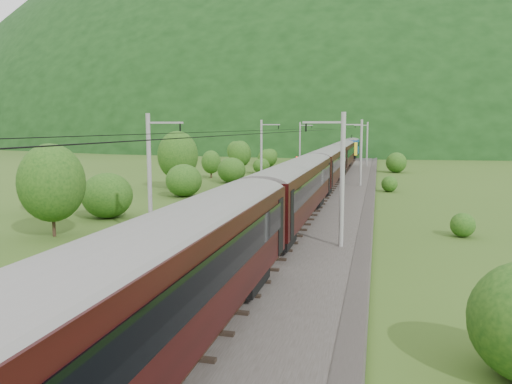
# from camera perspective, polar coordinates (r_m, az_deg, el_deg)

# --- Properties ---
(ground) EXTENTS (600.00, 600.00, 0.00)m
(ground) POSITION_cam_1_polar(r_m,az_deg,el_deg) (31.70, -1.67, -6.11)
(ground) COLOR #324F18
(ground) RESTS_ON ground
(railbed) EXTENTS (14.00, 220.00, 0.30)m
(railbed) POSITION_cam_1_polar(r_m,az_deg,el_deg) (41.19, 2.04, -2.73)
(railbed) COLOR #38332D
(railbed) RESTS_ON ground
(track_left) EXTENTS (2.40, 220.00, 0.27)m
(track_left) POSITION_cam_1_polar(r_m,az_deg,el_deg) (41.70, -1.19, -2.29)
(track_left) COLOR brown
(track_left) RESTS_ON railbed
(track_right) EXTENTS (2.40, 220.00, 0.27)m
(track_right) POSITION_cam_1_polar(r_m,az_deg,el_deg) (40.74, 5.35, -2.56)
(track_right) COLOR brown
(track_right) RESTS_ON railbed
(catenary_left) EXTENTS (2.54, 192.28, 8.00)m
(catenary_left) POSITION_cam_1_polar(r_m,az_deg,el_deg) (63.41, 0.68, 4.82)
(catenary_left) COLOR gray
(catenary_left) RESTS_ON railbed
(catenary_right) EXTENTS (2.54, 192.28, 8.00)m
(catenary_right) POSITION_cam_1_polar(r_m,az_deg,el_deg) (61.80, 11.84, 4.59)
(catenary_right) COLOR gray
(catenary_right) RESTS_ON railbed
(overhead_wires) EXTENTS (4.83, 198.00, 0.03)m
(overhead_wires) POSITION_cam_1_polar(r_m,az_deg,el_deg) (40.54, 2.08, 6.99)
(overhead_wires) COLOR black
(overhead_wires) RESTS_ON ground
(mountain_main) EXTENTS (504.00, 360.00, 244.00)m
(mountain_main) POSITION_cam_1_polar(r_m,az_deg,el_deg) (289.91, 12.20, 5.84)
(mountain_main) COLOR black
(mountain_main) RESTS_ON ground
(mountain_ridge) EXTENTS (336.00, 280.00, 132.00)m
(mountain_ridge) POSITION_cam_1_polar(r_m,az_deg,el_deg) (353.83, -7.53, 6.21)
(mountain_ridge) COLOR black
(mountain_ridge) RESTS_ON ground
(train) EXTENTS (3.07, 171.47, 5.35)m
(train) POSITION_cam_1_polar(r_m,az_deg,el_deg) (36.09, 4.41, 1.38)
(train) COLOR black
(train) RESTS_ON ground
(hazard_post_near) EXTENTS (0.14, 0.14, 1.33)m
(hazard_post_near) POSITION_cam_1_polar(r_m,az_deg,el_deg) (54.94, 4.94, 0.68)
(hazard_post_near) COLOR red
(hazard_post_near) RESTS_ON railbed
(hazard_post_far) EXTENTS (0.14, 0.14, 1.28)m
(hazard_post_far) POSITION_cam_1_polar(r_m,az_deg,el_deg) (75.91, 7.53, 2.50)
(hazard_post_far) COLOR red
(hazard_post_far) RESTS_ON railbed
(signal) EXTENTS (0.25, 0.25, 2.28)m
(signal) POSITION_cam_1_polar(r_m,az_deg,el_deg) (82.47, 4.68, 3.42)
(signal) COLOR black
(signal) RESTS_ON railbed
(vegetation_left) EXTENTS (13.96, 144.43, 6.95)m
(vegetation_left) POSITION_cam_1_polar(r_m,az_deg,el_deg) (46.84, -14.47, 1.44)
(vegetation_left) COLOR #184312
(vegetation_left) RESTS_ON ground
(vegetation_right) EXTENTS (6.10, 95.76, 3.23)m
(vegetation_right) POSITION_cam_1_polar(r_m,az_deg,el_deg) (33.17, 19.75, -3.37)
(vegetation_right) COLOR #184312
(vegetation_right) RESTS_ON ground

